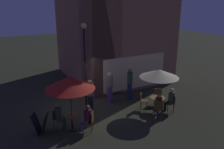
{
  "coord_description": "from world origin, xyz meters",
  "views": [
    {
      "loc": [
        -4.22,
        -10.97,
        5.69
      ],
      "look_at": [
        1.06,
        -1.17,
        2.16
      ],
      "focal_mm": 38.5,
      "sensor_mm": 36.0,
      "label": 1
    }
  ],
  "objects_px": {
    "patio_umbrella_1": "(159,74)",
    "patron_seated_2": "(158,104)",
    "menu_sandwich_board": "(40,124)",
    "patron_seated_1": "(87,116)",
    "patron_standing_4": "(130,84)",
    "patron_standing_6": "(110,88)",
    "cafe_chair_1": "(90,120)",
    "patron_seated_3": "(170,98)",
    "cafe_chair_2": "(143,100)",
    "cafe_chair_3": "(158,107)",
    "patron_standing_5": "(90,95)",
    "street_lamp_near_corner": "(85,53)",
    "patio_umbrella_0": "(70,83)",
    "cafe_chair_0": "(57,117)",
    "cafe_chair_5": "(158,95)",
    "cafe_table_0": "(72,120)",
    "cafe_table_1": "(158,101)",
    "patron_seated_0": "(59,114)",
    "cafe_chair_4": "(173,101)"
  },
  "relations": [
    {
      "from": "cafe_table_0",
      "to": "street_lamp_near_corner",
      "type": "bearing_deg",
      "value": 53.56
    },
    {
      "from": "menu_sandwich_board",
      "to": "patio_umbrella_0",
      "type": "relative_size",
      "value": 0.37
    },
    {
      "from": "cafe_table_1",
      "to": "cafe_chair_5",
      "type": "bearing_deg",
      "value": 50.13
    },
    {
      "from": "cafe_chair_0",
      "to": "patron_seated_3",
      "type": "height_order",
      "value": "patron_seated_3"
    },
    {
      "from": "patron_standing_6",
      "to": "cafe_table_1",
      "type": "bearing_deg",
      "value": -111.62
    },
    {
      "from": "cafe_chair_3",
      "to": "patron_standing_5",
      "type": "bearing_deg",
      "value": 83.05
    },
    {
      "from": "cafe_chair_1",
      "to": "patron_seated_3",
      "type": "relative_size",
      "value": 0.73
    },
    {
      "from": "menu_sandwich_board",
      "to": "patron_seated_1",
      "type": "relative_size",
      "value": 0.74
    },
    {
      "from": "cafe_chair_0",
      "to": "cafe_chair_2",
      "type": "xyz_separation_m",
      "value": [
        4.58,
        -0.25,
        0.0
      ]
    },
    {
      "from": "cafe_chair_4",
      "to": "patron_standing_5",
      "type": "bearing_deg",
      "value": 8.95
    },
    {
      "from": "menu_sandwich_board",
      "to": "patron_seated_2",
      "type": "xyz_separation_m",
      "value": [
        5.55,
        -1.17,
        0.22
      ]
    },
    {
      "from": "cafe_chair_0",
      "to": "patron_standing_5",
      "type": "distance_m",
      "value": 2.29
    },
    {
      "from": "cafe_table_0",
      "to": "patio_umbrella_0",
      "type": "xyz_separation_m",
      "value": [
        0.0,
        -0.0,
        1.74
      ]
    },
    {
      "from": "cafe_chair_2",
      "to": "patron_standing_6",
      "type": "relative_size",
      "value": 0.48
    },
    {
      "from": "cafe_chair_5",
      "to": "patron_seated_1",
      "type": "height_order",
      "value": "patron_seated_1"
    },
    {
      "from": "menu_sandwich_board",
      "to": "cafe_chair_3",
      "type": "height_order",
      "value": "same"
    },
    {
      "from": "cafe_table_1",
      "to": "cafe_chair_2",
      "type": "relative_size",
      "value": 0.91
    },
    {
      "from": "patio_umbrella_0",
      "to": "patio_umbrella_1",
      "type": "relative_size",
      "value": 1.13
    },
    {
      "from": "cafe_table_1",
      "to": "cafe_chair_5",
      "type": "height_order",
      "value": "cafe_chair_5"
    },
    {
      "from": "menu_sandwich_board",
      "to": "cafe_chair_3",
      "type": "bearing_deg",
      "value": 16.28
    },
    {
      "from": "street_lamp_near_corner",
      "to": "cafe_chair_0",
      "type": "relative_size",
      "value": 5.12
    },
    {
      "from": "street_lamp_near_corner",
      "to": "cafe_chair_4",
      "type": "bearing_deg",
      "value": -36.78
    },
    {
      "from": "cafe_chair_4",
      "to": "cafe_chair_5",
      "type": "bearing_deg",
      "value": -46.76
    },
    {
      "from": "cafe_chair_0",
      "to": "menu_sandwich_board",
      "type": "bearing_deg",
      "value": -120.4
    },
    {
      "from": "menu_sandwich_board",
      "to": "patron_standing_6",
      "type": "height_order",
      "value": "patron_standing_6"
    },
    {
      "from": "street_lamp_near_corner",
      "to": "cafe_table_1",
      "type": "bearing_deg",
      "value": -36.31
    },
    {
      "from": "patio_umbrella_1",
      "to": "patron_seated_2",
      "type": "height_order",
      "value": "patio_umbrella_1"
    },
    {
      "from": "menu_sandwich_board",
      "to": "cafe_table_0",
      "type": "distance_m",
      "value": 1.37
    },
    {
      "from": "cafe_chair_5",
      "to": "patio_umbrella_1",
      "type": "bearing_deg",
      "value": 0.0
    },
    {
      "from": "patron_standing_4",
      "to": "patio_umbrella_0",
      "type": "bearing_deg",
      "value": -127.61
    },
    {
      "from": "cafe_chair_3",
      "to": "cafe_table_1",
      "type": "bearing_deg",
      "value": -0.0
    },
    {
      "from": "street_lamp_near_corner",
      "to": "cafe_table_1",
      "type": "xyz_separation_m",
      "value": [
        3.12,
        -2.29,
        -2.46
      ]
    },
    {
      "from": "patron_seated_0",
      "to": "patron_seated_1",
      "type": "relative_size",
      "value": 0.98
    },
    {
      "from": "patron_seated_3",
      "to": "cafe_chair_5",
      "type": "bearing_deg",
      "value": -52.11
    },
    {
      "from": "patio_umbrella_1",
      "to": "cafe_chair_2",
      "type": "distance_m",
      "value": 1.69
    },
    {
      "from": "cafe_chair_1",
      "to": "cafe_chair_5",
      "type": "height_order",
      "value": "cafe_chair_1"
    },
    {
      "from": "cafe_chair_0",
      "to": "cafe_chair_1",
      "type": "height_order",
      "value": "cafe_chair_1"
    },
    {
      "from": "patron_standing_4",
      "to": "patron_standing_6",
      "type": "height_order",
      "value": "patron_standing_4"
    },
    {
      "from": "cafe_chair_3",
      "to": "patron_seated_2",
      "type": "height_order",
      "value": "patron_seated_2"
    },
    {
      "from": "patio_umbrella_0",
      "to": "cafe_chair_0",
      "type": "height_order",
      "value": "patio_umbrella_0"
    },
    {
      "from": "patron_seated_0",
      "to": "patron_standing_4",
      "type": "distance_m",
      "value": 4.76
    },
    {
      "from": "cafe_table_0",
      "to": "patron_standing_6",
      "type": "relative_size",
      "value": 0.41
    },
    {
      "from": "cafe_chair_5",
      "to": "patron_seated_3",
      "type": "height_order",
      "value": "patron_seated_3"
    },
    {
      "from": "patron_standing_5",
      "to": "cafe_chair_0",
      "type": "bearing_deg",
      "value": 105.2
    },
    {
      "from": "street_lamp_near_corner",
      "to": "patron_seated_1",
      "type": "bearing_deg",
      "value": -111.7
    },
    {
      "from": "cafe_table_1",
      "to": "patio_umbrella_1",
      "type": "xyz_separation_m",
      "value": [
        -0.0,
        -0.0,
        1.49
      ]
    },
    {
      "from": "cafe_table_1",
      "to": "cafe_chair_2",
      "type": "distance_m",
      "value": 0.79
    },
    {
      "from": "street_lamp_near_corner",
      "to": "patio_umbrella_0",
      "type": "distance_m",
      "value": 2.71
    },
    {
      "from": "cafe_chair_0",
      "to": "cafe_chair_5",
      "type": "distance_m",
      "value": 5.73
    },
    {
      "from": "cafe_table_1",
      "to": "patron_seated_2",
      "type": "xyz_separation_m",
      "value": [
        -0.43,
        -0.6,
        0.16
      ]
    }
  ]
}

